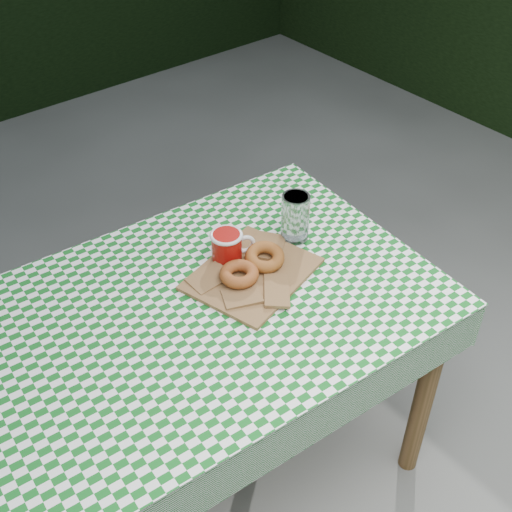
{
  "coord_description": "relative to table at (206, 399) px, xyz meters",
  "views": [
    {
      "loc": [
        -0.48,
        -0.96,
        1.94
      ],
      "look_at": [
        0.39,
        0.12,
        0.79
      ],
      "focal_mm": 46.07,
      "sensor_mm": 36.0,
      "label": 1
    }
  ],
  "objects": [
    {
      "name": "drinking_glass",
      "position": [
        0.39,
        0.06,
        0.45
      ],
      "size": [
        0.1,
        0.1,
        0.15
      ],
      "primitive_type": "cylinder",
      "rotation": [
        0.0,
        0.0,
        -0.23
      ],
      "color": "silver",
      "rests_on": "tablecloth"
    },
    {
      "name": "tablecloth",
      "position": [
        0.0,
        0.0,
        0.38
      ],
      "size": [
        1.31,
        0.93,
        0.01
      ],
      "primitive_type": "cube",
      "rotation": [
        0.0,
        0.0,
        -0.08
      ],
      "color": "#0E5B19",
      "rests_on": "table"
    },
    {
      "name": "coffee_mug",
      "position": [
        0.17,
        0.1,
        0.43
      ],
      "size": [
        0.22,
        0.22,
        0.09
      ],
      "primitive_type": null,
      "rotation": [
        0.0,
        0.0,
        -0.4
      ],
      "color": "#930D09",
      "rests_on": "tablecloth"
    },
    {
      "name": "table",
      "position": [
        0.0,
        0.0,
        0.0
      ],
      "size": [
        1.29,
        0.91,
        0.75
      ],
      "primitive_type": "cube",
      "rotation": [
        0.0,
        0.0,
        -0.08
      ],
      "color": "brown",
      "rests_on": "ground"
    },
    {
      "name": "bagel_front",
      "position": [
        0.14,
        0.0,
        0.42
      ],
      "size": [
        0.13,
        0.13,
        0.03
      ],
      "primitive_type": "torus",
      "rotation": [
        0.0,
        0.0,
        -0.25
      ],
      "color": "#99441F",
      "rests_on": "paper_bag"
    },
    {
      "name": "paper_bag",
      "position": [
        0.18,
        0.01,
        0.39
      ],
      "size": [
        0.39,
        0.35,
        0.02
      ],
      "primitive_type": "cube",
      "rotation": [
        0.0,
        0.0,
        0.28
      ],
      "color": "olive",
      "rests_on": "tablecloth"
    },
    {
      "name": "bagel_back",
      "position": [
        0.23,
        0.02,
        0.42
      ],
      "size": [
        0.15,
        0.15,
        0.03
      ],
      "primitive_type": "torus",
      "rotation": [
        0.0,
        0.0,
        -0.51
      ],
      "color": "brown",
      "rests_on": "paper_bag"
    }
  ]
}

